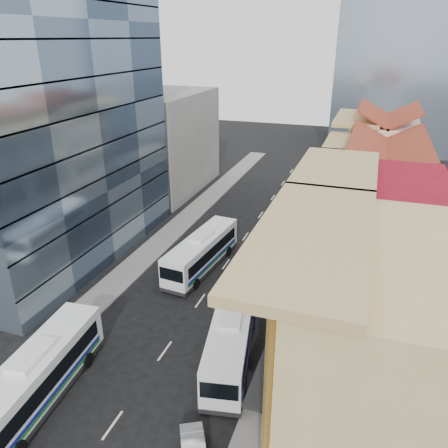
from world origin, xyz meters
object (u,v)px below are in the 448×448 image
at_px(shophouse_tan, 376,352).
at_px(office_tower, 43,108).
at_px(bus_left_near, 36,377).
at_px(bus_left_far, 202,251).
at_px(bus_right, 231,335).

relative_size(shophouse_tan, office_tower, 0.47).
bearing_deg(bus_left_near, shophouse_tan, 5.76).
relative_size(bus_left_far, bus_right, 1.01).
distance_m(bus_left_near, bus_left_far, 19.58).
distance_m(bus_left_far, bus_right, 13.31).
bearing_deg(shophouse_tan, office_tower, 155.70).
height_order(office_tower, bus_left_far, office_tower).
distance_m(shophouse_tan, office_tower, 35.19).
height_order(shophouse_tan, bus_right, shophouse_tan).
xyz_separation_m(shophouse_tan, bus_left_far, (-16.00, 15.51, -4.16)).
bearing_deg(office_tower, shophouse_tan, -24.30).
height_order(shophouse_tan, bus_left_far, shophouse_tan).
bearing_deg(office_tower, bus_left_near, -56.70).
height_order(bus_left_near, bus_left_far, bus_left_near).
bearing_deg(bus_left_far, shophouse_tan, -38.26).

